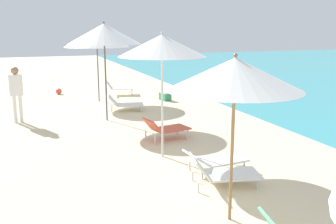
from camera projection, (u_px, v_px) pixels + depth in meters
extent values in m
cylinder|color=olive|center=(232.00, 157.00, 5.70)|extent=(0.05, 0.05, 2.01)
cone|color=white|center=(235.00, 74.00, 5.43)|extent=(1.94, 1.94, 0.46)
sphere|color=olive|center=(236.00, 55.00, 5.37)|extent=(0.06, 0.06, 0.06)
cube|color=white|center=(232.00, 174.00, 7.17)|extent=(1.12, 0.85, 0.04)
cube|color=white|center=(199.00, 166.00, 7.05)|extent=(0.43, 0.69, 0.36)
cylinder|color=silver|center=(248.00, 173.00, 7.51)|extent=(0.04, 0.04, 0.19)
cylinder|color=silver|center=(258.00, 184.00, 6.98)|extent=(0.04, 0.04, 0.19)
cylinder|color=silver|center=(193.00, 176.00, 7.37)|extent=(0.04, 0.04, 0.19)
cylinder|color=silver|center=(198.00, 188.00, 6.84)|extent=(0.04, 0.04, 0.19)
cylinder|color=silver|center=(162.00, 108.00, 8.55)|extent=(0.05, 0.05, 2.27)
cone|color=white|center=(162.00, 46.00, 8.25)|extent=(1.91, 1.91, 0.47)
sphere|color=silver|center=(162.00, 33.00, 8.19)|extent=(0.06, 0.06, 0.06)
cube|color=#D8593F|center=(171.00, 129.00, 10.12)|extent=(1.01, 0.77, 0.04)
cube|color=#D8593F|center=(152.00, 125.00, 9.78)|extent=(0.39, 0.64, 0.33)
cylinder|color=silver|center=(177.00, 130.00, 10.54)|extent=(0.04, 0.04, 0.26)
cylinder|color=silver|center=(188.00, 134.00, 10.13)|extent=(0.04, 0.04, 0.26)
cylinder|color=silver|center=(146.00, 135.00, 10.03)|extent=(0.04, 0.04, 0.26)
cylinder|color=silver|center=(155.00, 140.00, 9.62)|extent=(0.04, 0.04, 0.26)
cube|color=white|center=(223.00, 159.00, 7.92)|extent=(0.98, 0.69, 0.04)
cube|color=white|center=(197.00, 158.00, 7.63)|extent=(0.41, 0.63, 0.25)
cylinder|color=silver|center=(230.00, 159.00, 8.32)|extent=(0.04, 0.04, 0.20)
cylinder|color=silver|center=(244.00, 166.00, 7.88)|extent=(0.04, 0.04, 0.20)
cylinder|color=silver|center=(190.00, 166.00, 7.90)|extent=(0.04, 0.04, 0.20)
cylinder|color=silver|center=(202.00, 174.00, 7.46)|extent=(0.04, 0.04, 0.20)
cylinder|color=#4C4C51|center=(106.00, 83.00, 11.96)|extent=(0.05, 0.05, 2.38)
cone|color=white|center=(104.00, 34.00, 11.64)|extent=(2.24, 2.24, 0.61)
sphere|color=#4C4C51|center=(104.00, 22.00, 11.57)|extent=(0.06, 0.06, 0.06)
cube|color=white|center=(130.00, 105.00, 13.59)|extent=(1.04, 0.80, 0.04)
cube|color=white|center=(113.00, 100.00, 13.47)|extent=(0.42, 0.66, 0.33)
cylinder|color=silver|center=(140.00, 106.00, 13.90)|extent=(0.04, 0.04, 0.19)
cylinder|color=silver|center=(141.00, 109.00, 13.41)|extent=(0.04, 0.04, 0.19)
cylinder|color=silver|center=(112.00, 107.00, 13.78)|extent=(0.04, 0.04, 0.19)
cylinder|color=silver|center=(112.00, 110.00, 13.28)|extent=(0.04, 0.04, 0.19)
cylinder|color=#4C4C51|center=(98.00, 74.00, 15.14)|extent=(0.05, 0.05, 2.14)
cone|color=white|center=(97.00, 38.00, 14.84)|extent=(2.53, 2.53, 0.65)
sphere|color=#4C4C51|center=(96.00, 29.00, 14.76)|extent=(0.06, 0.06, 0.06)
cube|color=white|center=(123.00, 88.00, 16.78)|extent=(1.11, 0.84, 0.04)
cube|color=white|center=(108.00, 84.00, 16.67)|extent=(0.41, 0.67, 0.37)
cylinder|color=silver|center=(132.00, 90.00, 17.12)|extent=(0.04, 0.04, 0.27)
cylinder|color=silver|center=(132.00, 92.00, 16.61)|extent=(0.04, 0.04, 0.27)
cylinder|color=silver|center=(107.00, 91.00, 16.99)|extent=(0.04, 0.04, 0.27)
cylinder|color=silver|center=(107.00, 93.00, 16.48)|extent=(0.04, 0.04, 0.27)
cylinder|color=silver|center=(21.00, 109.00, 11.84)|extent=(0.11, 0.11, 0.85)
cylinder|color=silver|center=(15.00, 109.00, 11.81)|extent=(0.11, 0.11, 0.85)
cube|color=silver|center=(16.00, 85.00, 11.67)|extent=(0.39, 0.28, 0.64)
sphere|color=#9E704C|center=(15.00, 71.00, 11.57)|extent=(0.23, 0.23, 0.23)
cube|color=#338C59|center=(165.00, 97.00, 15.54)|extent=(0.39, 0.57, 0.29)
cube|color=white|center=(165.00, 92.00, 15.50)|extent=(0.40, 0.58, 0.05)
sphere|color=#E54C38|center=(59.00, 91.00, 16.92)|extent=(0.26, 0.26, 0.26)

